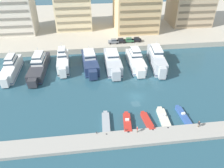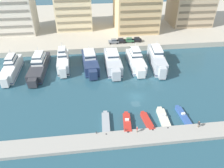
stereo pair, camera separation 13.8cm
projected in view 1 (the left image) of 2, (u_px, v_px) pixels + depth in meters
The scene contains 28 objects.
ground_plane at pixel (136, 97), 61.48m from camera, with size 400.00×400.00×0.00m, color #285160.
quay_promenade at pixel (110, 22), 114.52m from camera, with size 180.00×70.00×2.14m, color #BCB29E.
pier_dock at pixel (151, 137), 48.55m from camera, with size 120.00×4.58×0.84m, color #A8A399.
yacht_white_far_left at pixel (12, 68), 70.97m from camera, with size 3.87×17.45×7.69m.
yacht_charcoal_left at pixel (39, 66), 72.55m from camera, with size 5.41×20.68×7.50m.
yacht_white_mid_left at pixel (63, 61), 74.37m from camera, with size 4.41×15.53×8.49m.
yacht_navy_center_left at pixel (90, 62), 74.55m from camera, with size 5.67×17.83×7.08m.
yacht_silver_center at pixel (113, 62), 74.49m from camera, with size 4.90×18.31×7.09m.
yacht_white_center_right at pixel (136, 60), 75.52m from camera, with size 4.72×17.42×7.74m.
yacht_silver_mid_right at pixel (157, 59), 75.53m from camera, with size 5.56×19.82×7.91m.
motorboat_grey_far_left at pixel (106, 123), 52.13m from camera, with size 2.28×8.29×0.85m.
motorboat_red_left at pixel (127, 123), 52.13m from camera, with size 2.39×7.20×1.42m.
motorboat_red_mid_left at pixel (147, 121), 52.61m from camera, with size 2.26×7.01×0.87m.
motorboat_cream_center_left at pixel (163, 118), 53.61m from camera, with size 2.35×7.97×1.34m.
motorboat_blue_center at pixel (184, 116), 54.18m from camera, with size 1.85×8.36×1.17m.
car_grey_far_left at pixel (114, 41), 87.24m from camera, with size 4.14×2.00×1.80m.
car_black_left at pixel (120, 41), 87.79m from camera, with size 4.19×2.11×1.80m.
car_green_mid_left at pixel (129, 40), 88.28m from camera, with size 4.20×2.12×1.80m.
car_black_center_left at pixel (136, 40), 88.67m from camera, with size 4.12×1.96×1.80m.
apartment_block_far_left at pixel (9, 3), 91.21m from camera, with size 19.43×13.05×27.51m.
apartment_block_left at pixel (72, 0), 96.71m from camera, with size 16.26×13.41×26.80m.
apartment_block_mid_left at pixel (136, 1), 95.36m from camera, with size 18.52×18.23×26.55m.
apartment_block_center_left at pixel (191, 0), 103.00m from camera, with size 18.84×16.13×23.77m.
pedestrian_near_edge at pixel (199, 123), 49.93m from camera, with size 0.41×0.63×1.75m.
pedestrian_mid_deck at pixel (137, 129), 48.61m from camera, with size 0.28×0.62×1.62m.
bollard_west at pixel (97, 132), 48.58m from camera, with size 0.20×0.20×0.61m.
bollard_west_mid at pixel (126, 130), 49.26m from camera, with size 0.20×0.20×0.61m.
bollard_east_mid at pixel (154, 127), 49.95m from camera, with size 0.20×0.20×0.61m.
Camera 1 is at (-12.91, -48.00, 37.00)m, focal length 35.00 mm.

